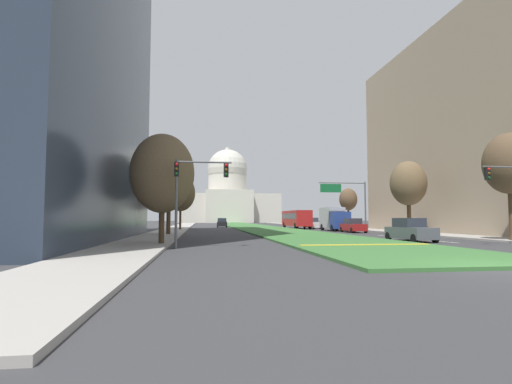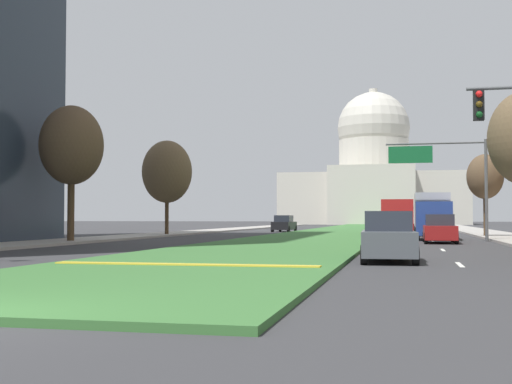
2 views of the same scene
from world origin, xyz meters
The scene contains 22 objects.
ground_plane centered at (0.00, 68.59, 0.00)m, with size 301.80×301.80×0.00m, color #333335.
grass_median centered at (0.00, 61.73, 0.07)m, with size 8.97×123.46×0.14m, color #386B33.
median_curb_nose centered at (0.00, 10.45, 0.16)m, with size 8.07×0.50×0.04m, color gold.
lane_dashes_right centered at (8.11, 39.42, 0.00)m, with size 0.16×51.48×0.01m.
sidewalk_left centered at (-13.73, 54.87, 0.07)m, with size 4.00×123.46×0.15m, color #9E9991.
sidewalk_right centered at (13.73, 54.87, 0.07)m, with size 4.00×123.46×0.15m, color #9E9991.
midrise_block_right centered at (22.94, 29.22, 11.66)m, with size 14.42×31.71×23.32m, color tan.
capitol_building centered at (0.00, 136.51, 10.26)m, with size 38.39×23.41×28.89m.
traffic_light_near_left centered at (-10.39, 11.01, 3.80)m, with size 3.34×0.35×5.20m.
overhead_guide_sign centered at (9.03, 36.33, 4.68)m, with size 6.34×0.20×6.50m.
street_tree_left_near centered at (-12.31, 13.73, 4.64)m, with size 4.11×4.11×7.22m.
street_tree_right_near centered at (12.90, 13.88, 5.78)m, with size 3.66×3.66×8.11m.
street_tree_left_mid centered at (-13.10, 28.43, 5.82)m, with size 3.80×3.80×8.24m.
street_tree_right_mid centered at (12.40, 27.30, 5.48)m, with size 3.85×3.85×7.92m.
street_tree_left_far centered at (-12.76, 44.18, 5.27)m, with size 4.12×4.12×7.86m.
street_tree_right_far centered at (12.26, 44.41, 4.54)m, with size 2.69×2.69×6.26m.
sedan_lead_stopped centered at (5.79, 15.53, 0.82)m, with size 2.06×4.48×1.76m.
sedan_midblock centered at (8.39, 33.11, 0.80)m, with size 1.91×4.34×1.71m.
sedan_distant centered at (8.13, 49.79, 0.84)m, with size 1.91×4.42×1.80m.
sedan_far_horizon centered at (-5.98, 61.23, 0.81)m, with size 2.05×4.63×1.72m.
box_truck_delivery centered at (8.22, 39.38, 1.68)m, with size 2.40×6.40×3.20m.
city_bus centered at (5.79, 51.12, 1.77)m, with size 2.62×11.00×2.95m.
Camera 1 is at (-9.77, -11.89, 1.77)m, focal length 27.26 mm.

